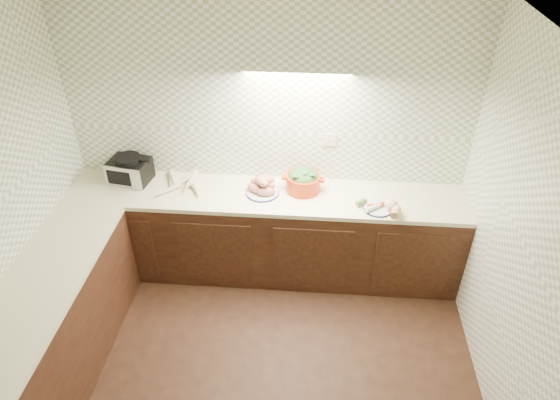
# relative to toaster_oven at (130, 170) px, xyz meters

# --- Properties ---
(room) EXTENTS (3.60, 3.60, 2.60)m
(room) POSITION_rel_toaster_oven_xyz_m (1.27, -1.62, 0.61)
(room) COLOR black
(room) RESTS_ON ground
(counter) EXTENTS (3.60, 3.60, 0.90)m
(counter) POSITION_rel_toaster_oven_xyz_m (0.59, -0.94, -0.57)
(counter) COLOR black
(counter) RESTS_ON ground
(toaster_oven) EXTENTS (0.40, 0.33, 0.25)m
(toaster_oven) POSITION_rel_toaster_oven_xyz_m (0.00, 0.00, 0.00)
(toaster_oven) COLOR black
(toaster_oven) RESTS_ON counter
(parsnip_pile) EXTENTS (0.46, 0.37, 0.09)m
(parsnip_pile) POSITION_rel_toaster_oven_xyz_m (0.50, -0.08, -0.08)
(parsnip_pile) COLOR beige
(parsnip_pile) RESTS_ON counter
(sweet_potato_plate) EXTENTS (0.31, 0.30, 0.18)m
(sweet_potato_plate) POSITION_rel_toaster_oven_xyz_m (1.25, -0.10, -0.05)
(sweet_potato_plate) COLOR #171544
(sweet_potato_plate) RESTS_ON counter
(onion_bowl) EXTENTS (0.16, 0.16, 0.13)m
(onion_bowl) POSITION_rel_toaster_oven_xyz_m (1.23, 0.01, -0.07)
(onion_bowl) COLOR black
(onion_bowl) RESTS_ON counter
(dutch_oven) EXTENTS (0.39, 0.33, 0.22)m
(dutch_oven) POSITION_rel_toaster_oven_xyz_m (1.60, -0.02, -0.01)
(dutch_oven) COLOR red
(dutch_oven) RESTS_ON counter
(veg_plate) EXTENTS (0.41, 0.29, 0.12)m
(veg_plate) POSITION_rel_toaster_oven_xyz_m (2.31, -0.29, -0.08)
(veg_plate) COLOR #171544
(veg_plate) RESTS_ON counter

